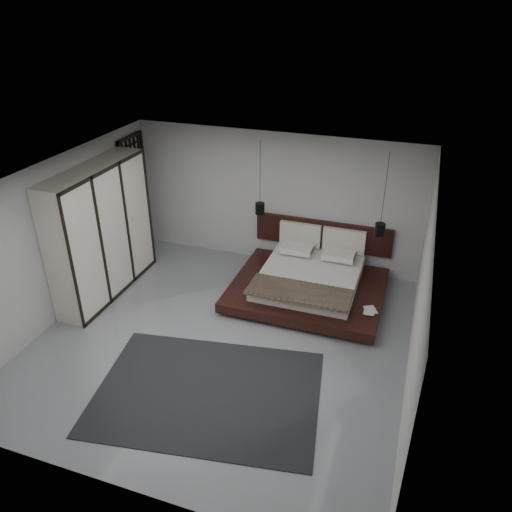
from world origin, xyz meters
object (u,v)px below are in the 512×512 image
at_px(lattice_screen, 136,196).
at_px(pendant_left, 260,208).
at_px(rug, 208,392).
at_px(wardrobe, 101,232).
at_px(bed, 309,280).
at_px(pendant_right, 380,229).

relative_size(lattice_screen, pendant_left, 1.77).
bearing_deg(rug, lattice_screen, 131.36).
relative_size(pendant_left, wardrobe, 0.58).
bearing_deg(wardrobe, rug, -33.80).
height_order(bed, rug, bed).
xyz_separation_m(lattice_screen, pendant_right, (5.14, -0.10, 0.05)).
bearing_deg(pendant_left, wardrobe, -148.49).
relative_size(pendant_left, rug, 0.45).
height_order(lattice_screen, wardrobe, lattice_screen).
xyz_separation_m(lattice_screen, wardrobe, (0.25, -1.67, -0.05)).
relative_size(lattice_screen, pendant_right, 1.66).
bearing_deg(rug, bed, 76.39).
relative_size(lattice_screen, rug, 0.80).
bearing_deg(pendant_left, rug, -83.59).
distance_m(pendant_right, rug, 4.27).
height_order(lattice_screen, rug, lattice_screen).
bearing_deg(wardrobe, pendant_left, 31.51).
distance_m(bed, pendant_left, 1.70).
xyz_separation_m(bed, wardrobe, (-3.73, -1.13, 0.96)).
bearing_deg(pendant_left, lattice_screen, 178.06).
relative_size(bed, wardrobe, 1.11).
xyz_separation_m(wardrobe, rug, (2.98, -1.99, -1.24)).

